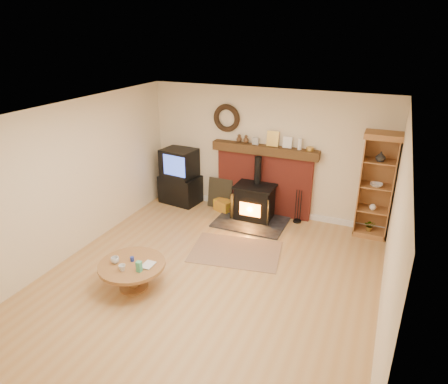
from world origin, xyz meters
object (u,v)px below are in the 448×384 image
at_px(tv_unit, 180,177).
at_px(coffee_table, 132,268).
at_px(curio_cabinet, 376,186).
at_px(wood_stove, 254,203).

relative_size(tv_unit, coffee_table, 1.24).
bearing_deg(curio_cabinet, tv_unit, -178.77).
distance_m(wood_stove, tv_unit, 1.84).
xyz_separation_m(wood_stove, curio_cabinet, (2.24, 0.28, 0.64)).
height_order(wood_stove, curio_cabinet, curio_cabinet).
distance_m(tv_unit, coffee_table, 3.26).
bearing_deg(wood_stove, curio_cabinet, 7.15).
bearing_deg(curio_cabinet, coffee_table, -134.39).
height_order(curio_cabinet, coffee_table, curio_cabinet).
distance_m(curio_cabinet, coffee_table, 4.54).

